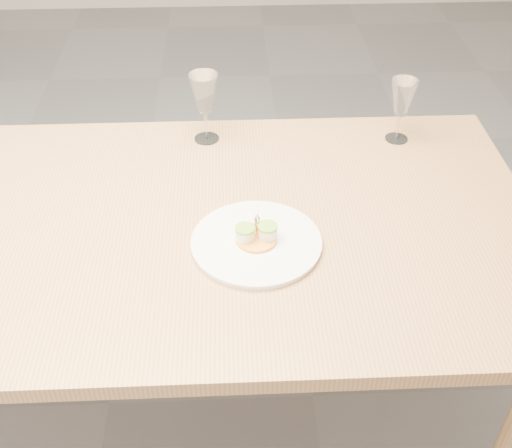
{
  "coord_description": "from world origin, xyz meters",
  "views": [
    {
      "loc": [
        0.42,
        -1.26,
        1.77
      ],
      "look_at": [
        0.48,
        -0.08,
        0.8
      ],
      "focal_mm": 45.0,
      "sensor_mm": 36.0,
      "label": 1
    }
  ],
  "objects_px": {
    "wine_glass_3": "(403,99)",
    "dining_table": "(70,245)",
    "wine_glass_2": "(204,95)",
    "dinner_plate": "(257,242)"
  },
  "relations": [
    {
      "from": "dining_table",
      "to": "dinner_plate",
      "type": "xyz_separation_m",
      "value": [
        0.48,
        -0.1,
        0.08
      ]
    },
    {
      "from": "dinner_plate",
      "to": "wine_glass_2",
      "type": "bearing_deg",
      "value": 104.54
    },
    {
      "from": "wine_glass_2",
      "to": "dinner_plate",
      "type": "bearing_deg",
      "value": -75.46
    },
    {
      "from": "wine_glass_3",
      "to": "dining_table",
      "type": "bearing_deg",
      "value": -158.2
    },
    {
      "from": "dinner_plate",
      "to": "wine_glass_3",
      "type": "height_order",
      "value": "wine_glass_3"
    },
    {
      "from": "dinner_plate",
      "to": "wine_glass_2",
      "type": "xyz_separation_m",
      "value": [
        -0.13,
        0.49,
        0.13
      ]
    },
    {
      "from": "dinner_plate",
      "to": "wine_glass_2",
      "type": "relative_size",
      "value": 1.5
    },
    {
      "from": "dinner_plate",
      "to": "wine_glass_3",
      "type": "bearing_deg",
      "value": 46.61
    },
    {
      "from": "dining_table",
      "to": "wine_glass_3",
      "type": "relative_size",
      "value": 12.53
    },
    {
      "from": "dining_table",
      "to": "wine_glass_3",
      "type": "height_order",
      "value": "wine_glass_3"
    }
  ]
}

